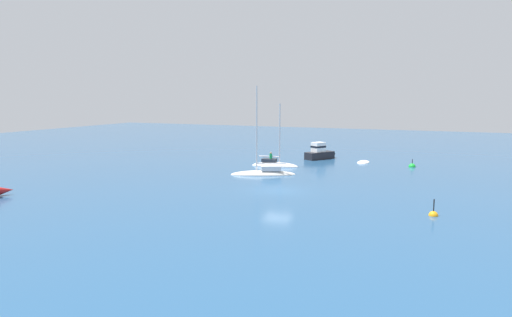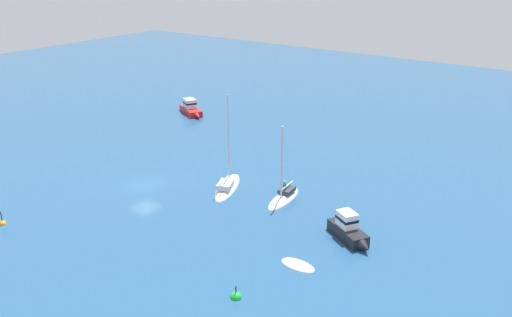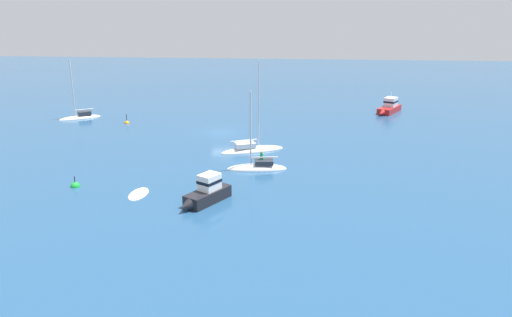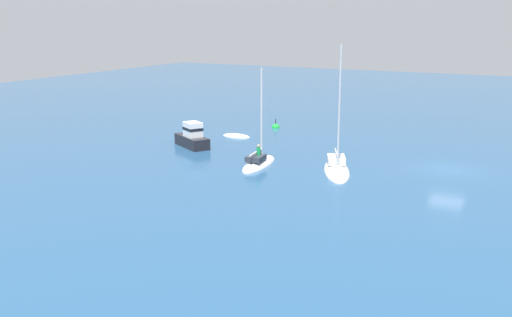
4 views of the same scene
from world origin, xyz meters
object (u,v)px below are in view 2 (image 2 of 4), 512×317
(sailboat, at_px, (227,187))
(channel_buoy, at_px, (236,297))
(skiff, at_px, (298,266))
(motor_cruiser, at_px, (349,230))
(ketch, at_px, (284,198))
(mooring_buoy, at_px, (3,224))
(cabin_cruiser, at_px, (191,109))

(sailboat, relative_size, channel_buoy, 7.43)
(skiff, distance_m, channel_buoy, 6.05)
(sailboat, height_order, channel_buoy, sailboat)
(motor_cruiser, height_order, channel_buoy, motor_cruiser)
(ketch, xyz_separation_m, skiff, (-9.13, -7.25, -0.13))
(channel_buoy, bearing_deg, mooring_buoy, 98.35)
(sailboat, distance_m, channel_buoy, 18.36)
(channel_buoy, distance_m, mooring_buoy, 23.06)
(cabin_cruiser, distance_m, mooring_buoy, 36.14)
(motor_cruiser, relative_size, ketch, 0.63)
(mooring_buoy, bearing_deg, skiff, -68.95)
(skiff, relative_size, mooring_buoy, 1.95)
(skiff, xyz_separation_m, channel_buoy, (-5.92, 1.25, 0.00))
(ketch, bearing_deg, channel_buoy, 14.16)
(cabin_cruiser, distance_m, channel_buoy, 45.30)
(mooring_buoy, bearing_deg, ketch, -42.43)
(ketch, distance_m, skiff, 11.66)
(cabin_cruiser, relative_size, channel_buoy, 4.56)
(ketch, bearing_deg, sailboat, -87.02)
(cabin_cruiser, xyz_separation_m, channel_buoy, (-31.43, -32.61, -0.75))
(sailboat, bearing_deg, mooring_buoy, 123.45)
(motor_cruiser, height_order, mooring_buoy, motor_cruiser)
(motor_cruiser, xyz_separation_m, mooring_buoy, (-15.13, 25.27, -0.80))
(sailboat, distance_m, mooring_buoy, 20.43)
(motor_cruiser, bearing_deg, mooring_buoy, -118.28)
(cabin_cruiser, xyz_separation_m, mooring_buoy, (-34.78, -9.79, -0.74))
(sailboat, bearing_deg, ketch, -103.82)
(skiff, height_order, channel_buoy, channel_buoy)
(cabin_cruiser, xyz_separation_m, sailboat, (-17.49, -20.67, -0.61))
(cabin_cruiser, bearing_deg, channel_buoy, -14.90)
(ketch, xyz_separation_m, mooring_buoy, (-18.40, 16.82, -0.12))
(skiff, xyz_separation_m, mooring_buoy, (-9.27, 24.07, 0.01))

